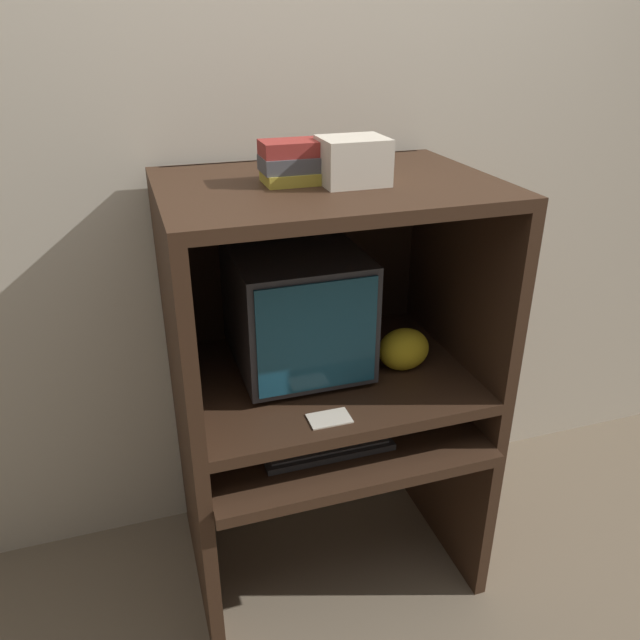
{
  "coord_description": "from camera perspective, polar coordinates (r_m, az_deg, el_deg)",
  "views": [
    {
      "loc": [
        -0.55,
        -1.28,
        1.79
      ],
      "look_at": [
        -0.02,
        0.34,
        0.97
      ],
      "focal_mm": 35.0,
      "sensor_mm": 36.0,
      "label": 1
    }
  ],
  "objects": [
    {
      "name": "storage_box",
      "position": [
        1.72,
        3.02,
        14.33
      ],
      "size": [
        0.18,
        0.15,
        0.12
      ],
      "color": "beige",
      "rests_on": "hutch_upper"
    },
    {
      "name": "desk_monitor_shelf",
      "position": [
        2.01,
        0.63,
        -5.58
      ],
      "size": [
        0.94,
        0.68,
        0.16
      ],
      "color": "#382316",
      "rests_on": "desk_base"
    },
    {
      "name": "wall_back",
      "position": [
        2.15,
        -2.75,
        12.57
      ],
      "size": [
        6.0,
        0.06,
        2.6
      ],
      "color": "beige",
      "rests_on": "ground_plane"
    },
    {
      "name": "keyboard",
      "position": [
        1.91,
        0.57,
        -11.34
      ],
      "size": [
        0.39,
        0.15,
        0.03
      ],
      "color": "#2D2D30",
      "rests_on": "desk_base"
    },
    {
      "name": "desk_base",
      "position": [
        2.18,
        0.98,
        -14.09
      ],
      "size": [
        0.94,
        0.72,
        0.62
      ],
      "color": "#382316",
      "rests_on": "ground_plane"
    },
    {
      "name": "mouse",
      "position": [
        1.99,
        7.74,
        -9.94
      ],
      "size": [
        0.06,
        0.04,
        0.03
      ],
      "color": "black",
      "rests_on": "desk_base"
    },
    {
      "name": "hutch_upper",
      "position": [
        1.85,
        0.36,
        6.64
      ],
      "size": [
        0.94,
        0.68,
        0.61
      ],
      "color": "#382316",
      "rests_on": "desk_monitor_shelf"
    },
    {
      "name": "crt_monitor",
      "position": [
        1.94,
        -2.22,
        1.18
      ],
      "size": [
        0.39,
        0.46,
        0.39
      ],
      "color": "#333338",
      "rests_on": "desk_monitor_shelf"
    },
    {
      "name": "snack_bag",
      "position": [
        1.99,
        7.65,
        -2.66
      ],
      "size": [
        0.17,
        0.12,
        0.14
      ],
      "color": "gold",
      "rests_on": "desk_monitor_shelf"
    },
    {
      "name": "ground_plane",
      "position": [
        2.27,
        3.56,
        -26.34
      ],
      "size": [
        12.0,
        12.0,
        0.0
      ],
      "primitive_type": "plane",
      "color": "#756651"
    },
    {
      "name": "paper_card",
      "position": [
        1.77,
        0.86,
        -8.99
      ],
      "size": [
        0.12,
        0.08,
        0.0
      ],
      "color": "beige",
      "rests_on": "desk_monitor_shelf"
    },
    {
      "name": "book_stack",
      "position": [
        1.73,
        -2.67,
        14.22
      ],
      "size": [
        0.17,
        0.12,
        0.11
      ],
      "color": "gold",
      "rests_on": "hutch_upper"
    }
  ]
}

